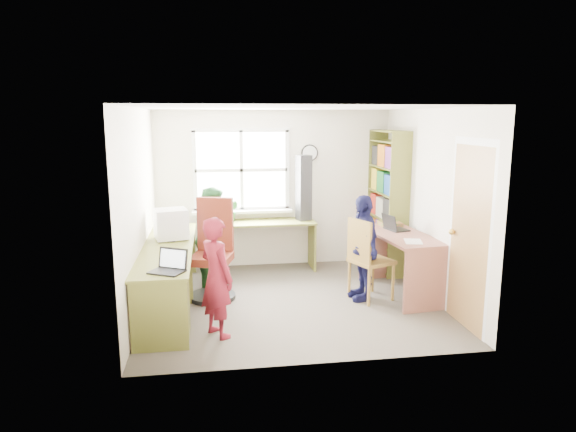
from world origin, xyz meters
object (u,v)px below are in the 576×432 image
object	(u,v)px
right_desk	(401,251)
wooden_chair	(367,256)
crt_monitor	(171,224)
laptop_left	(169,266)
bookshelf	(387,204)
person_red	(217,277)
swivel_chair	(213,255)
person_green	(214,237)
cd_tower	(304,188)
l_desk	(184,278)
person_navy	(363,247)
potted_plant	(232,211)
laptop_right	(394,226)

from	to	relation	value
right_desk	wooden_chair	world-z (taller)	wooden_chair
crt_monitor	laptop_left	distance (m)	1.43
bookshelf	person_red	distance (m)	3.34
right_desk	swivel_chair	bearing A→B (deg)	167.78
bookshelf	right_desk	bearing A→B (deg)	-99.39
person_green	cd_tower	bearing A→B (deg)	-62.28
laptop_left	person_red	size ratio (longest dim) A/B	0.32
l_desk	person_navy	xyz separation A→B (m)	(2.22, 0.25, 0.22)
right_desk	bookshelf	size ratio (longest dim) A/B	0.69
right_desk	crt_monitor	bearing A→B (deg)	166.27
crt_monitor	person_navy	bearing A→B (deg)	-25.31
potted_plant	person_navy	bearing A→B (deg)	-44.33
laptop_left	person_green	distance (m)	1.80
cd_tower	person_green	world-z (taller)	cd_tower
l_desk	right_desk	xyz separation A→B (m)	(2.77, 0.36, 0.13)
swivel_chair	person_red	size ratio (longest dim) A/B	0.99
cd_tower	potted_plant	size ratio (longest dim) A/B	3.09
laptop_right	person_green	size ratio (longest dim) A/B	0.27
l_desk	right_desk	bearing A→B (deg)	7.33
crt_monitor	laptop_right	bearing A→B (deg)	-16.35
potted_plant	right_desk	bearing A→B (deg)	-33.91
right_desk	l_desk	bearing A→B (deg)	-179.04
potted_plant	person_green	world-z (taller)	person_green
l_desk	swivel_chair	distance (m)	0.70
laptop_right	person_navy	bearing A→B (deg)	110.20
swivel_chair	laptop_right	bearing A→B (deg)	15.70
person_green	person_red	bearing A→B (deg)	-178.10
person_navy	wooden_chair	bearing A→B (deg)	27.36
wooden_chair	crt_monitor	size ratio (longest dim) A/B	2.24
cd_tower	person_navy	world-z (taller)	cd_tower
l_desk	potted_plant	world-z (taller)	potted_plant
person_red	bookshelf	bearing A→B (deg)	-84.48
right_desk	potted_plant	distance (m)	2.58
right_desk	wooden_chair	distance (m)	0.54
swivel_chair	potted_plant	size ratio (longest dim) A/B	3.99
bookshelf	laptop_right	bearing A→B (deg)	-103.54
l_desk	laptop_right	world-z (taller)	laptop_right
bookshelf	crt_monitor	xyz separation A→B (m)	(-3.13, -0.73, -0.05)
person_green	crt_monitor	bearing A→B (deg)	121.98
potted_plant	person_red	bearing A→B (deg)	-96.40
bookshelf	person_navy	xyz separation A→B (m)	(-0.74, -1.22, -0.33)
l_desk	person_green	xyz separation A→B (m)	(0.37, 1.05, 0.23)
potted_plant	person_red	xyz separation A→B (m)	(-0.27, -2.41, -0.27)
wooden_chair	person_red	world-z (taller)	person_red
wooden_chair	laptop_right	distance (m)	0.70
wooden_chair	laptop_right	xyz separation A→B (m)	(0.49, 0.42, 0.28)
person_red	person_navy	bearing A→B (deg)	-98.23
right_desk	person_green	world-z (taller)	person_green
right_desk	person_red	xyz separation A→B (m)	(-2.40, -0.98, 0.06)
right_desk	laptop_left	world-z (taller)	laptop_left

